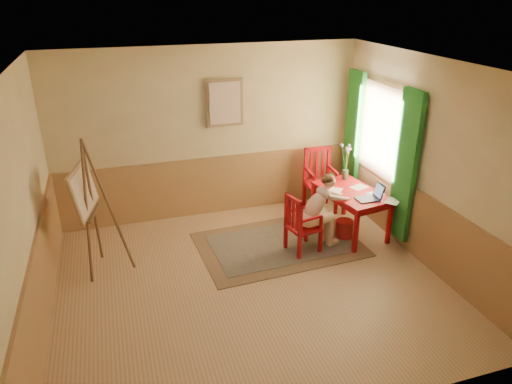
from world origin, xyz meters
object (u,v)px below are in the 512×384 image
object	(u,v)px
table	(351,196)
figure	(319,209)
laptop	(371,196)
easel	(87,195)
chair_left	(301,224)
chair_back	(320,180)

from	to	relation	value
table	figure	bearing A→B (deg)	-158.29
laptop	easel	world-z (taller)	easel
chair_left	laptop	xyz separation A→B (m)	(1.09, -0.04, 0.31)
table	figure	distance (m)	0.72
chair_left	easel	distance (m)	2.95
chair_left	easel	bearing A→B (deg)	171.67
chair_back	figure	size ratio (longest dim) A/B	0.95
figure	chair_left	bearing A→B (deg)	-169.16
table	laptop	xyz separation A→B (m)	(0.12, -0.36, 0.14)
table	chair_left	size ratio (longest dim) A/B	1.43
figure	easel	world-z (taller)	easel
chair_back	laptop	distance (m)	1.35
chair_back	figure	distance (m)	1.35
chair_back	laptop	bearing A→B (deg)	-80.81
chair_left	figure	xyz separation A→B (m)	(0.30, 0.06, 0.18)
figure	easel	size ratio (longest dim) A/B	0.60
chair_back	chair_left	bearing A→B (deg)	-124.42
table	chair_left	world-z (taller)	chair_left
table	laptop	distance (m)	0.40
laptop	easel	xyz separation A→B (m)	(-3.94, 0.45, 0.35)
laptop	easel	bearing A→B (deg)	173.41
chair_back	easel	xyz separation A→B (m)	(-3.72, -0.86, 0.58)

